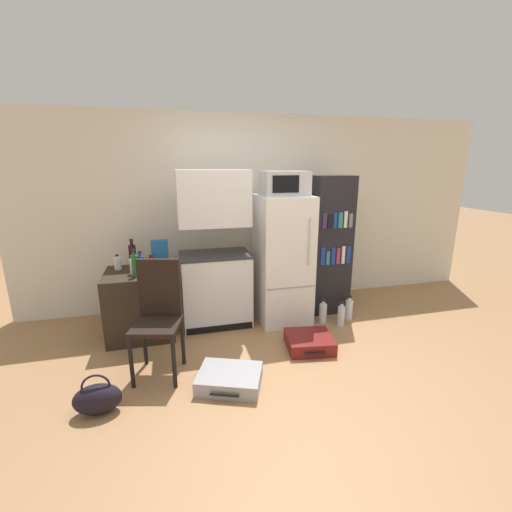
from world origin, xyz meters
name	(u,v)px	position (x,y,z in m)	size (l,w,h in m)	color
ground_plane	(303,379)	(0.00, 0.00, 0.00)	(24.00, 24.00, 0.00)	#A3754C
wall_back	(265,212)	(0.20, 2.00, 1.25)	(6.40, 0.10, 2.50)	silver
side_table	(141,303)	(-1.44, 1.27, 0.37)	(0.71, 0.65, 0.74)	#2D2319
kitchen_hutch	(215,256)	(-0.58, 1.35, 0.84)	(0.81, 0.52, 1.82)	white
refrigerator	(282,259)	(0.22, 1.27, 0.77)	(0.60, 0.68, 1.53)	white
microwave	(284,183)	(0.22, 1.27, 1.67)	(0.52, 0.41, 0.27)	#B7B7BC
bookshelf	(329,245)	(0.88, 1.40, 0.87)	(0.49, 0.41, 1.75)	black
bottle_milk_white	(133,266)	(-1.48, 1.20, 0.83)	(0.06, 0.06, 0.21)	white
bottle_wine_dark	(133,255)	(-1.51, 1.53, 0.87)	(0.08, 0.08, 0.32)	black
bottle_clear_short	(118,263)	(-1.66, 1.43, 0.81)	(0.08, 0.08, 0.17)	silver
bottle_green_tall	(135,265)	(-1.45, 1.11, 0.86)	(0.06, 0.06, 0.29)	#1E6028
bottle_blue_soda	(141,265)	(-1.40, 1.18, 0.85)	(0.07, 0.07, 0.26)	#1E47A3
bottle_ketchup_red	(152,263)	(-1.30, 1.33, 0.81)	(0.09, 0.09, 0.17)	#AD1914
bowl	(164,273)	(-1.17, 1.09, 0.76)	(0.14, 0.14, 0.04)	silver
cereal_box	(160,253)	(-1.20, 1.47, 0.89)	(0.19, 0.07, 0.30)	#1E66A8
chair	(158,308)	(-1.22, 0.49, 0.62)	(0.49, 0.49, 1.06)	black
suitcase_large_flat	(309,342)	(0.27, 0.50, 0.07)	(0.53, 0.51, 0.14)	maroon
suitcase_small_flat	(230,379)	(-0.65, 0.08, 0.07)	(0.65, 0.58, 0.13)	#99999E
handbag	(97,399)	(-1.70, 0.00, 0.12)	(0.36, 0.20, 0.33)	black
water_bottle_front	(323,312)	(0.67, 1.03, 0.13)	(0.09, 0.09, 0.30)	silver
water_bottle_middle	(341,315)	(0.85, 0.90, 0.13)	(0.09, 0.09, 0.31)	silver
water_bottle_back	(349,309)	(1.03, 1.04, 0.13)	(0.09, 0.09, 0.31)	silver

